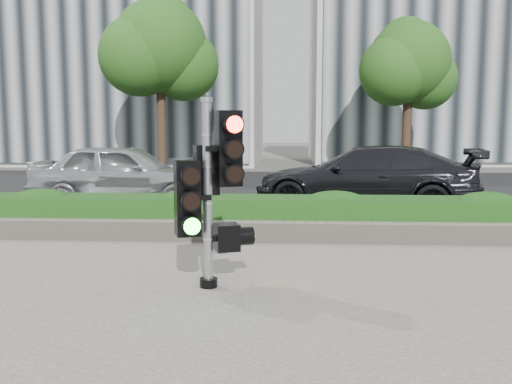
% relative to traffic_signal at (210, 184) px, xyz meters
% --- Properties ---
extents(ground, '(120.00, 120.00, 0.00)m').
position_rel_traffic_signal_xyz_m(ground, '(0.32, 0.78, -1.31)').
color(ground, '#51514C').
rests_on(ground, ground).
extents(sidewalk, '(16.00, 11.00, 0.03)m').
position_rel_traffic_signal_xyz_m(sidewalk, '(0.32, -1.72, -1.30)').
color(sidewalk, '#9E9389').
rests_on(sidewalk, ground).
extents(road, '(60.00, 13.00, 0.02)m').
position_rel_traffic_signal_xyz_m(road, '(0.32, 10.78, -1.30)').
color(road, black).
rests_on(road, ground).
extents(curb, '(60.00, 0.25, 0.12)m').
position_rel_traffic_signal_xyz_m(curb, '(0.32, 3.93, -1.25)').
color(curb, gray).
rests_on(curb, ground).
extents(stone_wall, '(12.00, 0.32, 0.34)m').
position_rel_traffic_signal_xyz_m(stone_wall, '(0.32, 2.68, -1.11)').
color(stone_wall, gray).
rests_on(stone_wall, sidewalk).
extents(hedge, '(12.00, 1.00, 0.68)m').
position_rel_traffic_signal_xyz_m(hedge, '(0.32, 3.33, -0.94)').
color(hedge, '#327022').
rests_on(hedge, sidewalk).
extents(building_left, '(16.00, 9.00, 15.00)m').
position_rel_traffic_signal_xyz_m(building_left, '(-8.68, 23.78, 6.19)').
color(building_left, '#B7B7B2').
rests_on(building_left, ground).
extents(building_right, '(18.00, 10.00, 12.00)m').
position_rel_traffic_signal_xyz_m(building_right, '(11.32, 25.78, 4.69)').
color(building_right, '#B7B7B2').
rests_on(building_right, ground).
extents(tree_left, '(4.61, 4.03, 7.34)m').
position_rel_traffic_signal_xyz_m(tree_left, '(-4.20, 15.34, 3.73)').
color(tree_left, black).
rests_on(tree_left, ground).
extents(tree_right, '(4.10, 3.58, 6.53)m').
position_rel_traffic_signal_xyz_m(tree_right, '(5.81, 16.34, 3.17)').
color(tree_right, black).
rests_on(tree_right, ground).
extents(traffic_signal, '(0.84, 0.73, 2.32)m').
position_rel_traffic_signal_xyz_m(traffic_signal, '(0.00, 0.00, 0.00)').
color(traffic_signal, black).
rests_on(traffic_signal, sidewalk).
extents(car_silver, '(4.66, 1.96, 1.57)m').
position_rel_traffic_signal_xyz_m(car_silver, '(-3.18, 6.90, -0.50)').
color(car_silver, '#B9BCC1').
rests_on(car_silver, road).
extents(car_dark, '(5.60, 3.15, 1.53)m').
position_rel_traffic_signal_xyz_m(car_dark, '(2.79, 6.52, -0.53)').
color(car_dark, black).
rests_on(car_dark, road).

